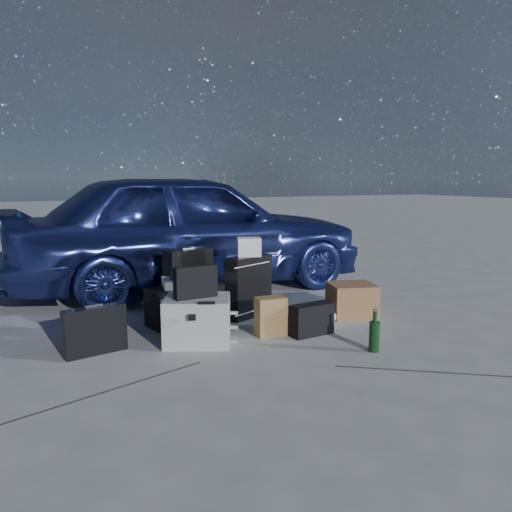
{
  "coord_description": "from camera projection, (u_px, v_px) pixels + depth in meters",
  "views": [
    {
      "loc": [
        -1.84,
        -3.72,
        1.41
      ],
      "look_at": [
        0.34,
        0.85,
        0.61
      ],
      "focal_mm": 35.0,
      "sensor_mm": 36.0,
      "label": 1
    }
  ],
  "objects": [
    {
      "name": "ground",
      "position": [
        263.0,
        342.0,
        4.32
      ],
      "size": [
        60.0,
        60.0,
        0.0
      ],
      "primitive_type": "plane",
      "color": "#ADADA8",
      "rests_on": "ground"
    },
    {
      "name": "car",
      "position": [
        189.0,
        230.0,
        6.34
      ],
      "size": [
        4.47,
        1.86,
        1.52
      ],
      "primitive_type": "imported",
      "rotation": [
        0.0,
        0.0,
        1.59
      ],
      "color": "#303E91",
      "rests_on": "ground"
    },
    {
      "name": "pelican_case",
      "position": [
        197.0,
        320.0,
        4.28
      ],
      "size": [
        0.69,
        0.64,
        0.4
      ],
      "primitive_type": "cube",
      "rotation": [
        0.0,
        0.0,
        -0.41
      ],
      "color": "#A6A9AB",
      "rests_on": "ground"
    },
    {
      "name": "laptop_bag",
      "position": [
        196.0,
        282.0,
        4.21
      ],
      "size": [
        0.37,
        0.12,
        0.28
      ],
      "primitive_type": "cube",
      "rotation": [
        0.0,
        0.0,
        0.07
      ],
      "color": "black",
      "rests_on": "pelican_case"
    },
    {
      "name": "briefcase",
      "position": [
        95.0,
        331.0,
        4.01
      ],
      "size": [
        0.51,
        0.21,
        0.39
      ],
      "primitive_type": "cube",
      "rotation": [
        0.0,
        0.0,
        0.21
      ],
      "color": "black",
      "rests_on": "ground"
    },
    {
      "name": "suitcase_left",
      "position": [
        189.0,
        281.0,
        5.26
      ],
      "size": [
        0.55,
        0.33,
        0.67
      ],
      "primitive_type": "cube",
      "rotation": [
        0.0,
        0.0,
        0.3
      ],
      "color": "black",
      "rests_on": "ground"
    },
    {
      "name": "suitcase_right",
      "position": [
        248.0,
        286.0,
        5.1
      ],
      "size": [
        0.55,
        0.38,
        0.63
      ],
      "primitive_type": "cube",
      "rotation": [
        0.0,
        0.0,
        0.41
      ],
      "color": "black",
      "rests_on": "ground"
    },
    {
      "name": "white_carton",
      "position": [
        249.0,
        247.0,
        5.03
      ],
      "size": [
        0.28,
        0.25,
        0.19
      ],
      "primitive_type": "cube",
      "rotation": [
        0.0,
        0.0,
        -0.34
      ],
      "color": "silver",
      "rests_on": "suitcase_right"
    },
    {
      "name": "duffel_bag",
      "position": [
        185.0,
        305.0,
        4.88
      ],
      "size": [
        0.78,
        0.47,
        0.37
      ],
      "primitive_type": "cube",
      "rotation": [
        0.0,
        0.0,
        0.22
      ],
      "color": "black",
      "rests_on": "ground"
    },
    {
      "name": "flat_box_white",
      "position": [
        186.0,
        282.0,
        4.85
      ],
      "size": [
        0.49,
        0.4,
        0.08
      ],
      "primitive_type": "cube",
      "rotation": [
        0.0,
        0.0,
        -0.17
      ],
      "color": "silver",
      "rests_on": "duffel_bag"
    },
    {
      "name": "flat_box_black",
      "position": [
        185.0,
        276.0,
        4.82
      ],
      "size": [
        0.27,
        0.2,
        0.06
      ],
      "primitive_type": "cube",
      "rotation": [
        0.0,
        0.0,
        -0.03
      ],
      "color": "black",
      "rests_on": "flat_box_white"
    },
    {
      "name": "kraft_bag",
      "position": [
        271.0,
        316.0,
        4.49
      ],
      "size": [
        0.28,
        0.18,
        0.35
      ],
      "primitive_type": "cube",
      "rotation": [
        0.0,
        0.0,
        -0.08
      ],
      "color": "olive",
      "rests_on": "ground"
    },
    {
      "name": "cardboard_box",
      "position": [
        352.0,
        300.0,
        5.13
      ],
      "size": [
        0.54,
        0.5,
        0.34
      ],
      "primitive_type": "cube",
      "rotation": [
        0.0,
        0.0,
        -0.28
      ],
      "color": "#976842",
      "rests_on": "ground"
    },
    {
      "name": "plastic_bag",
      "position": [
        323.0,
        317.0,
        4.84
      ],
      "size": [
        0.32,
        0.3,
        0.15
      ],
      "primitive_type": "ellipsoid",
      "rotation": [
        0.0,
        0.0,
        -0.27
      ],
      "color": "silver",
      "rests_on": "ground"
    },
    {
      "name": "messenger_bag",
      "position": [
        312.0,
        319.0,
        4.51
      ],
      "size": [
        0.42,
        0.2,
        0.29
      ],
      "primitive_type": "cube",
      "rotation": [
        0.0,
        0.0,
        0.11
      ],
      "color": "black",
      "rests_on": "ground"
    },
    {
      "name": "green_bottle",
      "position": [
        374.0,
        331.0,
        4.07
      ],
      "size": [
        0.11,
        0.11,
        0.34
      ],
      "primitive_type": "cylinder",
      "rotation": [
        0.0,
        0.0,
        0.34
      ],
      "color": "black",
      "rests_on": "ground"
    }
  ]
}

